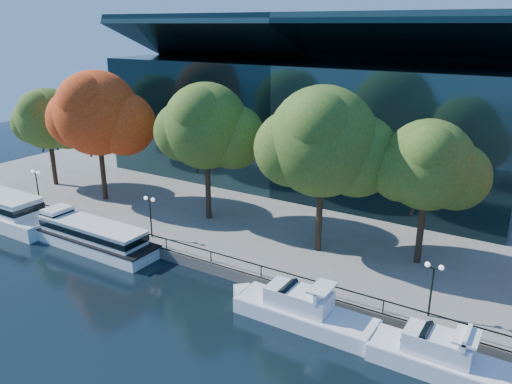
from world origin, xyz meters
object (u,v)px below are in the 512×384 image
Objects in this scene: large_vessel at (2,210)px; tree_4 at (429,167)px; lamp_1 at (150,208)px; tree_3 at (324,144)px; lamp_0 at (36,180)px; tour_boat at (86,233)px; tree_2 at (207,128)px; lamp_2 at (433,278)px; tree_1 at (98,115)px; cruiser_near at (299,309)px; cruiser_far at (437,356)px; tree_0 at (48,120)px.

tree_4 is (40.72, 11.82, 7.94)m from large_vessel.
large_vessel is 1.26× the size of tree_4.
lamp_1 is (-23.02, -7.92, -5.44)m from tree_4.
lamp_0 is at bearing -169.71° from tree_3.
lamp_0 is (-11.43, 3.18, 2.66)m from tour_boat.
tour_boat is 15.36m from tree_2.
lamp_0 and lamp_2 have the same top height.
tree_1 is 13.86m from tree_2.
tree_1 is 26.80m from tree_3.
tree_3 reaches higher than cruiser_near.
cruiser_far is 18.72m from tree_3.
tree_0 is (-4.01, 9.80, 7.69)m from large_vessel.
tree_1 is 35.14m from tree_4.
large_vessel is 3.82× the size of lamp_1.
tree_1 reaches higher than tree_3.
tree_3 reaches higher than lamp_2.
tour_boat is 31.41m from lamp_2.
tree_2 reaches higher than lamp_0.
lamp_0 reaches higher than large_vessel.
tree_0 is at bearing 176.32° from tree_1.
lamp_0 is (-18.60, -6.82, -6.54)m from tree_2.
lamp_1 is (21.70, -5.90, -5.19)m from tree_0.
lamp_1 is (12.00, -5.28, -6.78)m from tree_1.
tree_0 is (-16.30, 9.08, 7.85)m from tour_boat.
cruiser_far is 44.43m from lamp_0.
tree_3 is at bearing 0.99° from tree_1.
lamp_0 and lamp_1 have the same top height.
large_vessel is at bearing -174.87° from lamp_2.
tree_3 reaches higher than lamp_1.
tree_3 reaches higher than lamp_0.
cruiser_near is 34.90m from lamp_0.
cruiser_near reaches higher than tour_boat.
tree_3 is at bearing 23.82° from tour_boat.
tree_4 reaches higher than large_vessel.
tree_1 is 9.86m from lamp_0.
large_vessel reaches higher than cruiser_far.
large_vessel is 1.10× the size of tree_2.
lamp_1 is at bearing -104.60° from tree_2.
tour_boat is 1.12× the size of tree_3.
tree_0 is at bearing 164.79° from lamp_1.
cruiser_near is 41.44m from tree_0.
cruiser_near is at bearing -12.63° from lamp_1.
tree_3 is (36.50, -0.16, 1.54)m from tree_0.
tree_3 is at bearing 21.19° from lamp_1.
tree_2 is at bearing 175.28° from tree_3.
cruiser_far is 2.48× the size of lamp_2.
lamp_1 is at bearing -161.01° from tree_4.
cruiser_far is 27.79m from lamp_1.
large_vessel is at bearing -163.48° from tree_3.
lamp_2 is (8.02, 3.97, 2.96)m from cruiser_near.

